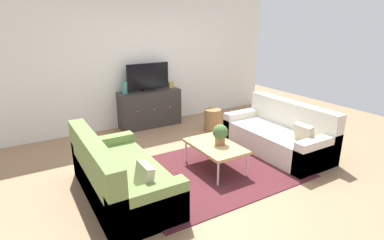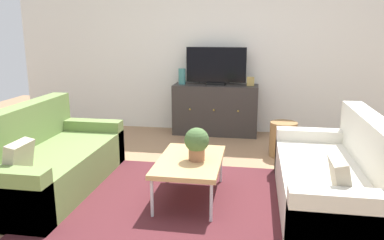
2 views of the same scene
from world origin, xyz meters
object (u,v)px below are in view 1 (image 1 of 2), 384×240
object	(u,v)px
potted_plant	(220,134)
flat_screen_tv	(148,77)
couch_left_side	(116,178)
glass_vase	(124,88)
wicker_basket	(213,120)
coffee_table	(215,147)
tv_console	(150,108)
couch_right_side	(280,136)
mantel_clock	(171,85)

from	to	relation	value
potted_plant	flat_screen_tv	bearing A→B (deg)	91.96
couch_left_side	potted_plant	size ratio (longest dim) A/B	5.91
glass_vase	flat_screen_tv	bearing A→B (deg)	2.20
couch_left_side	flat_screen_tv	xyz separation A→B (m)	(1.50, 2.39, 0.77)
wicker_basket	coffee_table	bearing A→B (deg)	-123.52
tv_console	couch_left_side	bearing A→B (deg)	-122.29
couch_left_side	tv_console	world-z (taller)	couch_left_side
couch_left_side	tv_console	size ratio (longest dim) A/B	1.43
couch_left_side	couch_right_side	world-z (taller)	same
flat_screen_tv	mantel_clock	size ratio (longest dim) A/B	6.95
coffee_table	glass_vase	xyz separation A→B (m)	(-0.54, 2.38, 0.52)
couch_right_side	wicker_basket	distance (m)	1.50
glass_vase	mantel_clock	size ratio (longest dim) A/B	1.85
flat_screen_tv	mantel_clock	distance (m)	0.56
potted_plant	glass_vase	distance (m)	2.49
couch_right_side	wicker_basket	bearing A→B (deg)	106.11
flat_screen_tv	mantel_clock	xyz separation A→B (m)	(0.52, -0.02, -0.21)
couch_left_side	wicker_basket	world-z (taller)	couch_left_side
couch_right_side	wicker_basket	size ratio (longest dim) A/B	4.12
glass_vase	potted_plant	bearing A→B (deg)	-75.87
coffee_table	glass_vase	world-z (taller)	glass_vase
couch_left_side	potted_plant	bearing A→B (deg)	-0.92
tv_console	flat_screen_tv	world-z (taller)	flat_screen_tv
couch_right_side	flat_screen_tv	bearing A→B (deg)	120.03
potted_plant	flat_screen_tv	size ratio (longest dim) A/B	0.34
couch_right_side	glass_vase	xyz separation A→B (m)	(-1.91, 2.37, 0.61)
coffee_table	mantel_clock	xyz separation A→B (m)	(0.51, 2.38, 0.46)
potted_plant	tv_console	bearing A→B (deg)	91.97
flat_screen_tv	glass_vase	xyz separation A→B (m)	(-0.52, -0.02, -0.16)
tv_console	wicker_basket	size ratio (longest dim) A/B	2.87
flat_screen_tv	glass_vase	size ratio (longest dim) A/B	3.76
couch_left_side	glass_vase	distance (m)	2.64
mantel_clock	couch_right_side	bearing A→B (deg)	-70.03
tv_console	mantel_clock	size ratio (longest dim) A/B	9.87
couch_left_side	tv_console	xyz separation A→B (m)	(1.50, 2.37, 0.11)
couch_right_side	flat_screen_tv	world-z (taller)	flat_screen_tv
potted_plant	couch_right_side	bearing A→B (deg)	1.12
glass_vase	tv_console	bearing A→B (deg)	-0.00
couch_right_side	tv_console	bearing A→B (deg)	120.24
couch_left_side	potted_plant	xyz separation A→B (m)	(1.58, -0.03, 0.30)
coffee_table	glass_vase	bearing A→B (deg)	102.71
couch_right_side	mantel_clock	size ratio (longest dim) A/B	14.14
couch_right_side	potted_plant	distance (m)	1.34
coffee_table	potted_plant	size ratio (longest dim) A/B	3.04
coffee_table	mantel_clock	world-z (taller)	mantel_clock
coffee_table	glass_vase	size ratio (longest dim) A/B	3.94
couch_right_side	tv_console	xyz separation A→B (m)	(-1.38, 2.37, 0.11)
potted_plant	flat_screen_tv	world-z (taller)	flat_screen_tv
tv_console	coffee_table	bearing A→B (deg)	-89.64
couch_right_side	tv_console	size ratio (longest dim) A/B	1.43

